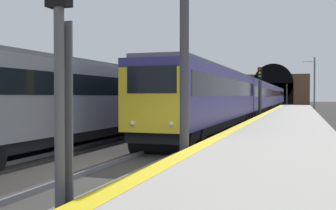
# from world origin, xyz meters

# --- Properties ---
(ground_plane) EXTENTS (320.00, 320.00, 0.00)m
(ground_plane) POSITION_xyz_m (0.00, 0.00, 0.00)
(ground_plane) COLOR #282623
(platform_right) EXTENTS (112.00, 4.55, 0.92)m
(platform_right) POSITION_xyz_m (0.00, -4.54, 0.46)
(platform_right) COLOR #ADA89E
(platform_right) RESTS_ON ground_plane
(platform_right_edge_strip) EXTENTS (112.00, 0.50, 0.01)m
(platform_right_edge_strip) POSITION_xyz_m (0.00, -2.51, 0.93)
(platform_right_edge_strip) COLOR yellow
(platform_right_edge_strip) RESTS_ON platform_right
(track_main_line) EXTENTS (160.00, 2.68, 0.21)m
(track_main_line) POSITION_xyz_m (0.00, 0.00, 0.04)
(track_main_line) COLOR #383533
(track_main_line) RESTS_ON ground_plane
(track_adjacent_line) EXTENTS (160.00, 2.75, 0.21)m
(track_adjacent_line) POSITION_xyz_m (0.00, 4.77, 0.04)
(track_adjacent_line) COLOR #383533
(track_adjacent_line) RESTS_ON ground_plane
(train_main_approaching) EXTENTS (85.54, 2.96, 4.14)m
(train_main_approaching) POSITION_xyz_m (44.99, 0.00, 2.37)
(train_main_approaching) COLOR navy
(train_main_approaching) RESTS_ON ground_plane
(train_adjacent_platform) EXTENTS (40.42, 3.20, 4.97)m
(train_adjacent_platform) POSITION_xyz_m (16.17, 4.77, 2.32)
(train_adjacent_platform) COLOR gray
(train_adjacent_platform) RESTS_ON ground_plane
(railway_signal_near) EXTENTS (0.39, 0.38, 4.86)m
(railway_signal_near) POSITION_xyz_m (-6.24, -1.85, 2.96)
(railway_signal_near) COLOR #4C4C54
(railway_signal_near) RESTS_ON ground_plane
(railway_signal_mid) EXTENTS (0.39, 0.38, 5.02)m
(railway_signal_mid) POSITION_xyz_m (25.26, -1.85, 3.05)
(railway_signal_mid) COLOR #38383D
(railway_signal_mid) RESTS_ON ground_plane
(railway_signal_far) EXTENTS (0.39, 0.38, 5.63)m
(railway_signal_far) POSITION_xyz_m (97.85, -1.85, 3.38)
(railway_signal_far) COLOR #4C4C54
(railway_signal_far) RESTS_ON ground_plane
(overhead_signal_gantry) EXTENTS (0.70, 9.17, 7.03)m
(overhead_signal_gantry) POSITION_xyz_m (-0.06, 2.38, 5.36)
(overhead_signal_gantry) COLOR #3F3F47
(overhead_signal_gantry) RESTS_ON ground_plane
(tunnel_portal) EXTENTS (2.63, 20.39, 11.82)m
(tunnel_portal) POSITION_xyz_m (109.60, 2.38, 4.40)
(tunnel_portal) COLOR brown
(tunnel_portal) RESTS_ON ground_plane
(catenary_mast_far) EXTENTS (0.22, 1.74, 7.96)m
(catenary_mast_far) POSITION_xyz_m (49.33, -7.19, 4.07)
(catenary_mast_far) COLOR #595B60
(catenary_mast_far) RESTS_ON ground_plane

